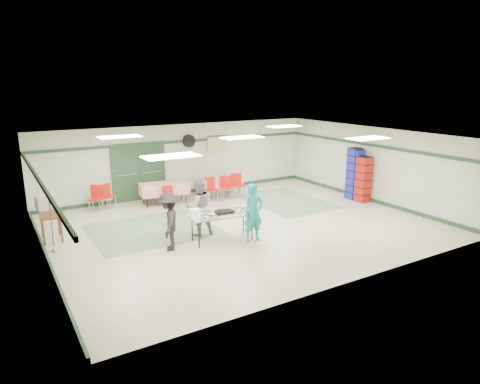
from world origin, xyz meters
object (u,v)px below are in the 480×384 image
dining_table_a (219,181)px  chair_loose_a (107,194)px  volunteer_teal (254,213)px  crate_stack_blue_a (354,174)px  crate_stack_blue_b (356,175)px  volunteer_grey (199,207)px  dining_table_b (164,188)px  printer_table (50,218)px  chair_loose_b (96,195)px  chair_b (211,187)px  office_printer (46,202)px  chair_c (237,183)px  volunteer_dark (169,221)px  chair_a (226,185)px  crate_stack_red (363,179)px  broom (51,223)px  serving_table (222,216)px  chair_d (168,195)px

dining_table_a → chair_loose_a: 4.14m
volunteer_teal → chair_loose_a: size_ratio=1.89×
crate_stack_blue_a → crate_stack_blue_b: bearing=-90.0°
volunteer_grey → crate_stack_blue_a: (6.61, 0.60, 0.13)m
dining_table_b → dining_table_a: bearing=6.2°
chair_loose_a → printer_table: (-2.10, -2.32, 0.12)m
dining_table_b → chair_loose_b: chair_loose_b is taller
chair_b → office_printer: 5.63m
dining_table_a → crate_stack_blue_a: bearing=-42.3°
chair_b → chair_c: chair_c is taller
office_printer → volunteer_dark: bearing=-55.9°
dining_table_a → chair_c: bearing=-55.2°
chair_b → volunteer_dark: bearing=-128.1°
chair_a → office_printer: 6.25m
chair_c → crate_stack_blue_a: crate_stack_blue_a is taller
crate_stack_blue_a → chair_a: bearing=149.7°
volunteer_dark → chair_a: (3.67, 3.60, -0.23)m
chair_loose_b → crate_stack_red: bearing=6.6°
volunteer_grey → broom: bearing=-4.9°
chair_loose_a → dining_table_b: bearing=-34.1°
crate_stack_red → broom: (-10.38, 0.70, -0.08)m
dining_table_b → office_printer: 4.22m
chair_b → volunteer_grey: bearing=-120.1°
crate_stack_blue_b → broom: crate_stack_blue_b is taller
chair_b → crate_stack_blue_b: 5.38m
serving_table → crate_stack_red: size_ratio=1.11×
chair_loose_a → crate_stack_blue_b: (8.20, -3.57, 0.42)m
chair_c → crate_stack_blue_a: size_ratio=0.47×
office_printer → crate_stack_red: bearing=-18.8°
chair_c → broom: (-6.79, -2.17, 0.20)m
chair_loose_b → office_printer: office_printer is taller
crate_stack_blue_a → volunteer_dark: bearing=-171.2°
chair_b → chair_c: 1.14m
crate_stack_blue_b → crate_stack_red: bearing=-90.0°
chair_loose_b → crate_stack_blue_b: bearing=8.6°
volunteer_teal → dining_table_a: size_ratio=0.87×
volunteer_grey → dining_table_a: volunteer_grey is taller
volunteer_teal → chair_d: size_ratio=2.07×
crate_stack_blue_b → office_printer: 10.46m
serving_table → printer_table: serving_table is taller
volunteer_teal → broom: size_ratio=1.11×
broom → volunteer_teal: bearing=-10.8°
volunteer_grey → dining_table_a: (2.52, 3.56, -0.26)m
volunteer_teal → volunteer_dark: bearing=166.0°
volunteer_grey → chair_loose_b: volunteer_grey is taller
chair_a → chair_loose_a: 4.23m
chair_a → chair_d: (-2.29, -0.01, -0.06)m
serving_table → dining_table_a: size_ratio=1.00×
chair_c → printer_table: 6.83m
chair_loose_a → printer_table: size_ratio=0.96×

